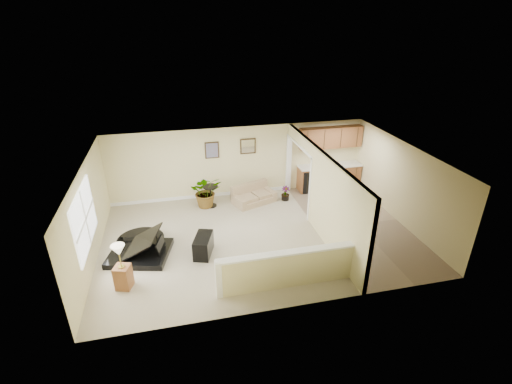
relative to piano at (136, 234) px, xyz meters
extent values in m
plane|color=tan|center=(3.41, 0.06, -0.61)|extent=(9.00, 9.00, 0.00)
cube|color=beige|center=(3.41, 3.06, 0.64)|extent=(9.00, 0.04, 2.50)
cube|color=beige|center=(3.41, -2.94, 0.64)|extent=(9.00, 0.04, 2.50)
cube|color=beige|center=(-1.09, 0.06, 0.64)|extent=(0.04, 6.00, 2.50)
cube|color=beige|center=(7.91, 0.06, 0.64)|extent=(0.04, 6.00, 2.50)
cube|color=silver|center=(3.41, 0.06, 1.89)|extent=(9.00, 6.00, 0.04)
cube|color=gray|center=(6.56, 0.06, -0.61)|extent=(2.70, 6.00, 0.01)
cube|color=beige|center=(5.21, -1.14, 0.64)|extent=(0.12, 3.60, 2.50)
cube|color=beige|center=(5.21, 1.84, 1.69)|extent=(0.12, 2.35, 0.40)
cube|color=beige|center=(3.56, -2.24, -0.14)|extent=(3.30, 0.12, 0.95)
cube|color=white|center=(3.56, -2.24, 0.35)|extent=(3.40, 0.22, 0.05)
cube|color=white|center=(1.91, -2.24, -0.11)|extent=(0.14, 0.14, 1.00)
cube|color=white|center=(-1.07, -0.44, 0.84)|extent=(0.05, 2.15, 1.45)
cube|color=#362713|center=(2.46, 3.04, 1.14)|extent=(0.48, 0.03, 0.58)
cube|color=#81526B|center=(2.46, 3.02, 1.14)|extent=(0.40, 0.01, 0.50)
cube|color=#362713|center=(3.71, 3.04, 1.19)|extent=(0.55, 0.03, 0.55)
cube|color=silver|center=(3.71, 3.02, 1.19)|extent=(0.46, 0.01, 0.46)
cube|color=#9C6033|center=(6.71, 2.76, -0.16)|extent=(2.30, 0.60, 0.90)
cube|color=beige|center=(6.71, 2.76, 0.31)|extent=(2.36, 0.65, 0.04)
cube|color=black|center=(5.91, 2.76, -0.18)|extent=(0.60, 0.60, 0.84)
cube|color=#9C6033|center=(6.71, 2.88, 1.34)|extent=(2.30, 0.35, 0.75)
cube|color=black|center=(0.04, -0.15, 0.21)|extent=(1.83, 1.67, 0.32)
cylinder|color=black|center=(-0.12, 0.44, 0.21)|extent=(1.32, 1.32, 0.32)
cube|color=white|center=(0.95, -0.15, 0.16)|extent=(0.49, 1.09, 0.02)
cube|color=black|center=(-0.07, -0.04, 0.49)|extent=(1.48, 1.49, 0.72)
cube|color=black|center=(1.73, -0.45, -0.34)|extent=(0.65, 0.91, 0.55)
cube|color=tan|center=(3.75, 2.27, -0.41)|extent=(1.61, 1.25, 0.40)
cube|color=tan|center=(3.75, 2.57, -0.01)|extent=(1.40, 0.67, 0.42)
cube|color=tan|center=(3.12, 2.27, -0.14)|extent=(0.44, 0.81, 0.15)
cube|color=tan|center=(4.37, 2.27, -0.14)|extent=(0.44, 0.81, 0.15)
cylinder|color=black|center=(2.27, 2.32, -0.60)|extent=(0.37, 0.37, 0.03)
cylinder|color=black|center=(2.27, 2.32, -0.24)|extent=(0.04, 0.04, 0.72)
cylinder|color=black|center=(2.27, 2.32, 0.12)|extent=(0.51, 0.51, 0.03)
cylinder|color=black|center=(2.12, 2.34, -0.50)|extent=(0.32, 0.32, 0.22)
imported|color=#1C5419|center=(2.12, 2.34, -0.05)|extent=(1.01, 0.88, 1.12)
cylinder|color=black|center=(4.86, 2.19, -0.52)|extent=(0.26, 0.26, 0.19)
imported|color=#1C5419|center=(4.86, 2.19, -0.36)|extent=(0.32, 0.32, 0.51)
cube|color=#9C6033|center=(-0.25, -1.40, -0.31)|extent=(0.44, 0.44, 0.60)
cylinder|color=#AE9B3A|center=(-0.25, -1.40, 0.00)|extent=(0.16, 0.16, 0.02)
cylinder|color=#AE9B3A|center=(-0.25, -1.40, 0.20)|extent=(0.03, 0.03, 0.40)
cone|color=beige|center=(-0.25, -1.40, 0.44)|extent=(0.32, 0.32, 0.26)
camera|label=1|loc=(1.23, -8.96, 5.29)|focal=26.00mm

